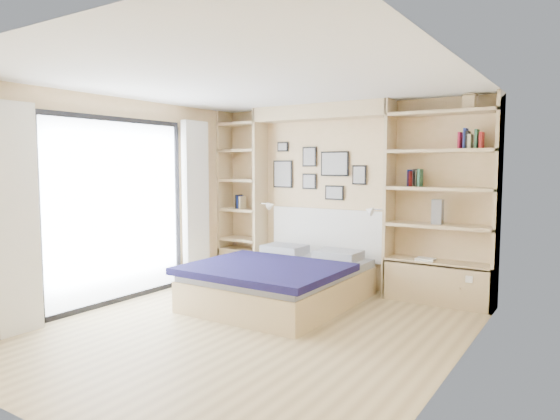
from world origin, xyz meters
The scene contains 8 objects.
ground centered at (0.00, 0.00, 0.00)m, with size 4.50×4.50×0.00m, color tan.
room_shell centered at (-0.39, 1.52, 1.08)m, with size 4.50×4.50×4.50m.
bed centered at (-0.27, 1.07, 0.28)m, with size 1.74×2.26×1.07m.
photo_gallery centered at (-0.45, 2.22, 1.60)m, with size 1.48×0.02×0.82m.
reading_lamps centered at (-0.30, 2.00, 1.10)m, with size 1.92×0.12×0.15m.
shelf_decor centered at (1.09, 2.07, 1.69)m, with size 3.52×0.23×2.03m.
deck centered at (-3.60, 0.00, 0.00)m, with size 3.20×4.00×0.05m, color #695D4D.
deck_chair centered at (-3.71, 0.24, 0.35)m, with size 0.67×0.84×0.74m.
Camera 1 is at (2.97, -3.98, 1.68)m, focal length 32.00 mm.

